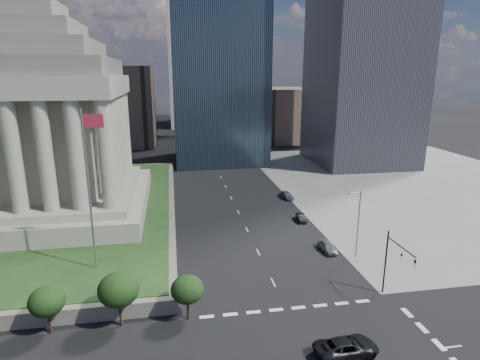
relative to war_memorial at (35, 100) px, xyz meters
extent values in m
plane|color=black|center=(34.00, 52.00, -21.40)|extent=(500.00, 500.00, 0.00)
cube|color=slate|center=(80.00, 12.00, -21.38)|extent=(68.00, 90.00, 0.03)
cylinder|color=slate|center=(12.00, -24.00, -9.50)|extent=(0.24, 0.24, 20.00)
cube|color=maroon|center=(13.20, -24.00, -1.00)|extent=(2.40, 0.05, 1.60)
cube|color=black|center=(36.00, 47.00, 8.60)|extent=(26.00, 26.00, 60.00)
cube|color=brown|center=(66.00, 82.00, -11.40)|extent=(20.00, 30.00, 20.00)
cube|color=brown|center=(4.00, 82.00, -7.40)|extent=(24.00, 30.00, 28.00)
cylinder|color=black|center=(46.50, -32.50, -17.40)|extent=(0.18, 0.18, 8.00)
cylinder|color=black|center=(46.50, -35.25, -14.20)|extent=(0.14, 5.50, 0.14)
cube|color=black|center=(46.50, -38.00, -15.00)|extent=(0.30, 0.30, 1.10)
cylinder|color=slate|center=(47.50, -23.00, -16.40)|extent=(0.16, 0.16, 10.00)
cylinder|color=slate|center=(46.60, -23.00, -11.60)|extent=(1.80, 0.12, 0.12)
cube|color=slate|center=(45.70, -23.00, -11.70)|extent=(0.50, 0.22, 0.14)
imported|color=black|center=(37.38, -42.35, -20.54)|extent=(6.42, 3.47, 1.71)
imported|color=gray|center=(44.27, -20.38, -20.65)|extent=(4.47, 1.96, 1.50)
imported|color=black|center=(44.32, -7.60, -20.78)|extent=(1.66, 3.89, 1.25)
imported|color=#4F5256|center=(45.50, 5.74, -20.64)|extent=(4.66, 2.40, 1.52)
camera|label=1|loc=(22.10, -72.40, 4.34)|focal=30.00mm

